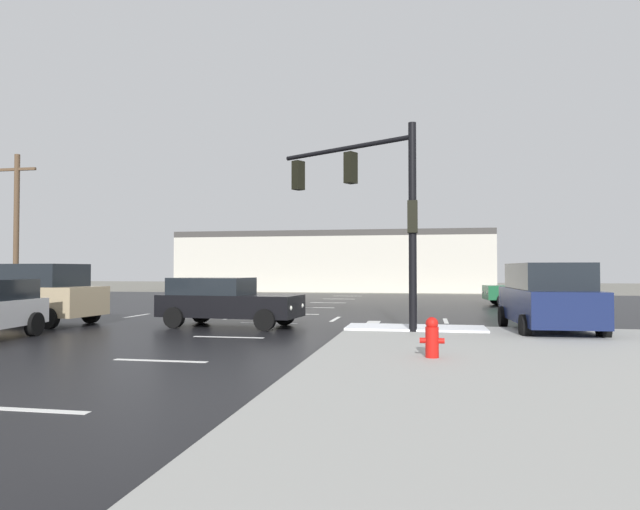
{
  "coord_description": "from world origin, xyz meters",
  "views": [
    {
      "loc": [
        5.25,
        -20.55,
        1.87
      ],
      "look_at": [
        0.41,
        5.42,
        2.55
      ],
      "focal_mm": 31.39,
      "sensor_mm": 36.0,
      "label": 1
    }
  ],
  "objects_px": {
    "suv_tan": "(30,293)",
    "sedan_black": "(226,301)",
    "utility_pole_far": "(16,225)",
    "traffic_signal_mast": "(373,196)",
    "fire_hydrant": "(432,337)",
    "suv_navy": "(547,296)",
    "sedan_green": "(535,290)"
  },
  "relations": [
    {
      "from": "suv_navy",
      "to": "suv_tan",
      "type": "bearing_deg",
      "value": 89.59
    },
    {
      "from": "sedan_green",
      "to": "sedan_black",
      "type": "distance_m",
      "value": 17.11
    },
    {
      "from": "traffic_signal_mast",
      "to": "suv_tan",
      "type": "bearing_deg",
      "value": 28.43
    },
    {
      "from": "traffic_signal_mast",
      "to": "utility_pole_far",
      "type": "xyz_separation_m",
      "value": [
        -19.85,
        9.7,
        0.16
      ]
    },
    {
      "from": "sedan_green",
      "to": "sedan_black",
      "type": "height_order",
      "value": "same"
    },
    {
      "from": "sedan_black",
      "to": "traffic_signal_mast",
      "type": "bearing_deg",
      "value": -4.21
    },
    {
      "from": "utility_pole_far",
      "to": "suv_tan",
      "type": "bearing_deg",
      "value": -48.83
    },
    {
      "from": "fire_hydrant",
      "to": "suv_navy",
      "type": "relative_size",
      "value": 0.16
    },
    {
      "from": "suv_navy",
      "to": "sedan_green",
      "type": "xyz_separation_m",
      "value": [
        1.95,
        12.5,
        -0.24
      ]
    },
    {
      "from": "traffic_signal_mast",
      "to": "fire_hydrant",
      "type": "relative_size",
      "value": 7.38
    },
    {
      "from": "suv_navy",
      "to": "suv_tan",
      "type": "xyz_separation_m",
      "value": [
        -16.53,
        -0.49,
        0.0
      ]
    },
    {
      "from": "traffic_signal_mast",
      "to": "sedan_black",
      "type": "distance_m",
      "value": 5.88
    },
    {
      "from": "suv_tan",
      "to": "sedan_black",
      "type": "xyz_separation_m",
      "value": [
        6.68,
        0.6,
        -0.24
      ]
    },
    {
      "from": "suv_tan",
      "to": "sedan_green",
      "type": "xyz_separation_m",
      "value": [
        18.48,
        12.99,
        -0.24
      ]
    },
    {
      "from": "suv_navy",
      "to": "suv_tan",
      "type": "distance_m",
      "value": 16.54
    },
    {
      "from": "utility_pole_far",
      "to": "sedan_green",
      "type": "bearing_deg",
      "value": 7.43
    },
    {
      "from": "fire_hydrant",
      "to": "suv_tan",
      "type": "height_order",
      "value": "suv_tan"
    },
    {
      "from": "sedan_black",
      "to": "utility_pole_far",
      "type": "height_order",
      "value": "utility_pole_far"
    },
    {
      "from": "suv_tan",
      "to": "sedan_green",
      "type": "distance_m",
      "value": 22.59
    },
    {
      "from": "sedan_green",
      "to": "suv_tan",
      "type": "bearing_deg",
      "value": 30.99
    },
    {
      "from": "traffic_signal_mast",
      "to": "fire_hydrant",
      "type": "height_order",
      "value": "traffic_signal_mast"
    },
    {
      "from": "suv_tan",
      "to": "utility_pole_far",
      "type": "height_order",
      "value": "utility_pole_far"
    },
    {
      "from": "suv_tan",
      "to": "utility_pole_far",
      "type": "xyz_separation_m",
      "value": [
        -8.31,
        9.5,
        3.12
      ]
    },
    {
      "from": "fire_hydrant",
      "to": "suv_navy",
      "type": "height_order",
      "value": "suv_navy"
    },
    {
      "from": "sedan_black",
      "to": "utility_pole_far",
      "type": "bearing_deg",
      "value": 154.5
    },
    {
      "from": "fire_hydrant",
      "to": "utility_pole_far",
      "type": "distance_m",
      "value": 26.42
    },
    {
      "from": "suv_tan",
      "to": "sedan_black",
      "type": "distance_m",
      "value": 6.71
    },
    {
      "from": "suv_navy",
      "to": "sedan_green",
      "type": "bearing_deg",
      "value": -10.98
    },
    {
      "from": "fire_hydrant",
      "to": "suv_navy",
      "type": "bearing_deg",
      "value": 60.46
    },
    {
      "from": "suv_tan",
      "to": "traffic_signal_mast",
      "type": "bearing_deg",
      "value": -175.61
    },
    {
      "from": "suv_navy",
      "to": "fire_hydrant",
      "type": "bearing_deg",
      "value": 148.35
    },
    {
      "from": "suv_tan",
      "to": "sedan_black",
      "type": "height_order",
      "value": "suv_tan"
    }
  ]
}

